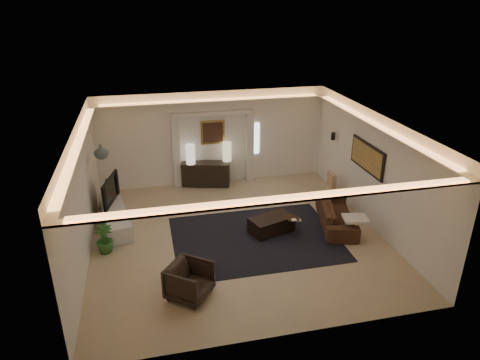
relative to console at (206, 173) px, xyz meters
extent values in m
plane|color=tan|center=(0.29, -3.25, -0.40)|extent=(7.00, 7.00, 0.00)
plane|color=white|center=(0.29, -3.25, 2.50)|extent=(7.00, 7.00, 0.00)
plane|color=white|center=(0.29, 0.25, 1.05)|extent=(7.00, 0.00, 7.00)
plane|color=white|center=(0.29, -6.75, 1.05)|extent=(7.00, 0.00, 7.00)
plane|color=white|center=(-3.21, -3.25, 1.05)|extent=(0.00, 7.00, 7.00)
plane|color=white|center=(3.79, -3.25, 1.05)|extent=(0.00, 7.00, 7.00)
cube|color=silver|center=(0.29, -3.25, 2.22)|extent=(7.00, 7.00, 0.04)
cube|color=white|center=(1.64, 0.23, 0.95)|extent=(0.25, 0.03, 1.00)
cube|color=black|center=(0.69, -3.45, -0.39)|extent=(4.00, 3.00, 0.01)
cube|color=silver|center=(-0.86, 0.15, 0.70)|extent=(0.22, 0.20, 2.20)
cube|color=silver|center=(1.44, 0.15, 0.70)|extent=(0.22, 0.20, 2.20)
cube|color=silver|center=(0.29, 0.15, 1.85)|extent=(2.52, 0.20, 0.12)
cube|color=tan|center=(0.29, 0.22, 1.25)|extent=(0.74, 0.04, 0.74)
cube|color=#4C2D1E|center=(0.29, 0.19, 1.25)|extent=(0.62, 0.02, 0.62)
cube|color=black|center=(3.76, -2.95, 1.30)|extent=(0.04, 1.64, 0.74)
cube|color=tan|center=(3.73, -2.95, 1.30)|extent=(0.02, 1.50, 0.62)
cylinder|color=black|center=(3.67, -1.05, 1.28)|extent=(0.12, 0.12, 0.22)
cube|color=silver|center=(-3.15, -1.85, 1.25)|extent=(0.10, 0.55, 0.04)
cube|color=black|center=(0.00, 0.00, 0.00)|extent=(1.53, 0.82, 0.73)
cylinder|color=#F6E2C9|center=(-0.45, 0.00, 0.69)|extent=(0.36, 0.36, 0.61)
cylinder|color=beige|center=(0.68, 0.00, 0.69)|extent=(0.31, 0.31, 0.60)
cube|color=silver|center=(-2.70, -1.91, -0.18)|extent=(0.95, 2.37, 0.43)
imported|color=black|center=(-2.86, -1.54, 0.41)|extent=(1.25, 0.45, 0.72)
cylinder|color=#45281F|center=(-2.86, -0.83, 0.24)|extent=(0.18, 0.18, 0.38)
imported|color=#425763|center=(-2.86, -1.45, 1.46)|extent=(0.37, 0.37, 0.38)
imported|color=#2D6829|center=(-2.86, -3.26, -0.05)|extent=(0.42, 0.42, 0.70)
imported|color=#39291A|center=(2.92, -3.22, -0.10)|extent=(2.18, 1.29, 0.60)
cube|color=white|center=(3.04, -3.98, 0.15)|extent=(0.65, 0.57, 0.06)
cube|color=tan|center=(3.44, -1.69, 0.15)|extent=(0.16, 0.45, 0.44)
cube|color=black|center=(1.17, -3.21, -0.20)|extent=(1.21, 0.91, 0.40)
imported|color=black|center=(1.61, -3.51, 0.05)|extent=(0.34, 0.34, 0.08)
cube|color=beige|center=(1.71, -3.51, 0.02)|extent=(0.23, 0.17, 0.03)
imported|color=black|center=(-1.13, -5.30, -0.04)|extent=(1.10, 1.09, 0.72)
camera|label=1|loc=(-1.72, -12.38, 5.16)|focal=32.51mm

